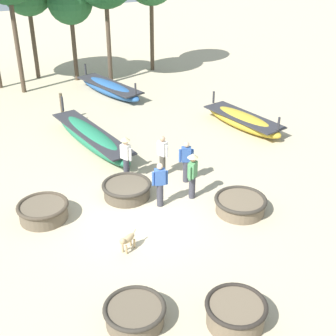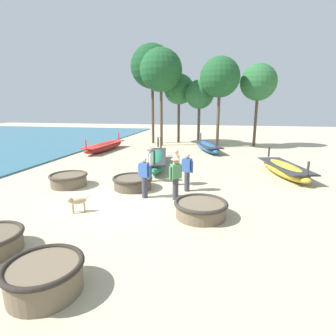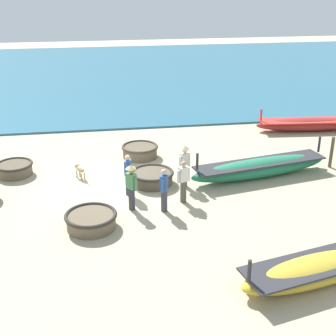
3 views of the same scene
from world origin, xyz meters
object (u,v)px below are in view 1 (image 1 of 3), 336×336
coracle_center (43,211)px  fisherman_by_coracle (192,173)px  coracle_far_right (135,314)px  tree_right_mid (70,2)px  fisherman_with_hat (126,155)px  fisherman_hauling (162,155)px  mooring_post_inland (62,107)px  coracle_far_left (240,204)px  long_boat_ochre_hull (110,88)px  dog (127,240)px  fisherman_standing_left (186,161)px  coracle_beside_post (127,189)px  fisherman_crouching (160,184)px  long_boat_red_hull (243,121)px  long_boat_green_hull (92,138)px  coracle_upturned (236,312)px

coracle_center → fisherman_by_coracle: fisherman_by_coracle is taller
coracle_far_right → tree_right_mid: size_ratio=0.26×
fisherman_with_hat → fisherman_hauling: (1.30, -0.29, -0.12)m
fisherman_with_hat → mooring_post_inland: size_ratio=1.25×
coracle_far_left → coracle_far_right: bearing=-147.4°
long_boat_ochre_hull → dog: long_boat_ochre_hull is taller
coracle_center → long_boat_ochre_hull: 11.79m
coracle_far_left → fisherman_standing_left: 2.66m
fisherman_standing_left → fisherman_by_coracle: bearing=-105.2°
coracle_beside_post → mooring_post_inland: mooring_post_inland is taller
coracle_beside_post → coracle_center: 2.86m
dog → mooring_post_inland: (0.49, 10.39, 0.30)m
coracle_beside_post → dog: size_ratio=2.77×
coracle_far_left → fisherman_crouching: fisherman_crouching is taller
fisherman_with_hat → tree_right_mid: size_ratio=0.30×
long_boat_red_hull → fisherman_by_coracle: (-4.79, -4.45, 0.62)m
coracle_center → tree_right_mid: size_ratio=0.29×
tree_right_mid → fisherman_hauling: bearing=-89.8°
coracle_far_left → fisherman_standing_left: fisherman_standing_left is taller
long_boat_red_hull → tree_right_mid: (-5.11, 9.96, 4.02)m
coracle_far_left → dog: dog is taller
coracle_far_left → long_boat_green_hull: (-3.03, 6.71, 0.11)m
fisherman_by_coracle → fisherman_crouching: (-1.18, -0.02, -0.12)m
fisherman_standing_left → coracle_beside_post: bearing=-176.9°
coracle_center → coracle_far_right: bearing=-77.7°
dog → coracle_center: bearing=126.0°
coracle_beside_post → long_boat_red_hull: (6.79, 3.49, 0.05)m
long_boat_ochre_hull → dog: 13.51m
coracle_far_left → fisherman_hauling: fisherman_hauling is taller
coracle_beside_post → coracle_far_right: size_ratio=1.13×
coracle_far_right → long_boat_green_hull: 9.90m
coracle_center → fisherman_crouching: 3.79m
fisherman_standing_left → fisherman_hauling: (-0.58, 0.78, 0.00)m
coracle_beside_post → mooring_post_inland: (-0.48, 7.60, 0.38)m
coracle_upturned → fisherman_crouching: bearing=85.9°
coracle_beside_post → fisherman_hauling: (1.71, 0.90, 0.55)m
fisherman_hauling → fisherman_crouching: bearing=-115.6°
coracle_beside_post → coracle_center: coracle_center is taller
fisherman_by_coracle → dog: (-2.96, -1.82, -0.59)m
fisherman_standing_left → fisherman_crouching: same height
coracle_center → fisherman_with_hat: bearing=22.9°
long_boat_red_hull → coracle_center: bearing=-159.1°
coracle_center → long_boat_ochre_hull: bearing=62.2°
coracle_upturned → mooring_post_inland: (-0.90, 13.98, 0.34)m
coracle_upturned → coracle_far_right: 2.35m
coracle_center → long_boat_green_hull: long_boat_green_hull is taller
coracle_upturned → fisherman_by_coracle: 5.67m
coracle_beside_post → long_boat_ochre_hull: (2.65, 10.23, 0.06)m
coracle_upturned → dog: (-1.39, 3.59, 0.04)m
fisherman_standing_left → dog: bearing=-138.2°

